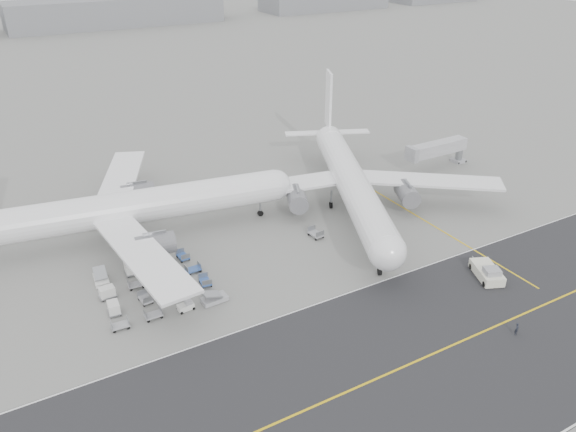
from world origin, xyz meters
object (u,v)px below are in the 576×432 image
airliner_a (128,208)px  pushback_tug (487,272)px  airliner_b (350,180)px  jet_bridge (438,150)px  ground_crew_a (517,329)px

airliner_a → pushback_tug: 57.61m
airliner_b → airliner_a: bearing=-169.4°
pushback_tug → jet_bridge: jet_bridge is taller
pushback_tug → airliner_b: bearing=121.4°
airliner_a → pushback_tug: size_ratio=6.90×
ground_crew_a → jet_bridge: bearing=35.4°
airliner_b → ground_crew_a: airliner_b is taller
pushback_tug → jet_bridge: 43.32m
pushback_tug → ground_crew_a: bearing=-98.1°
airliner_a → airliner_b: bearing=-94.1°
airliner_b → jet_bridge: airliner_b is taller
ground_crew_a → airliner_a: bearing=103.8°
airliner_b → ground_crew_a: (-2.36, -40.83, -4.81)m
airliner_a → airliner_b: size_ratio=1.05×
pushback_tug → jet_bridge: bearing=80.2°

